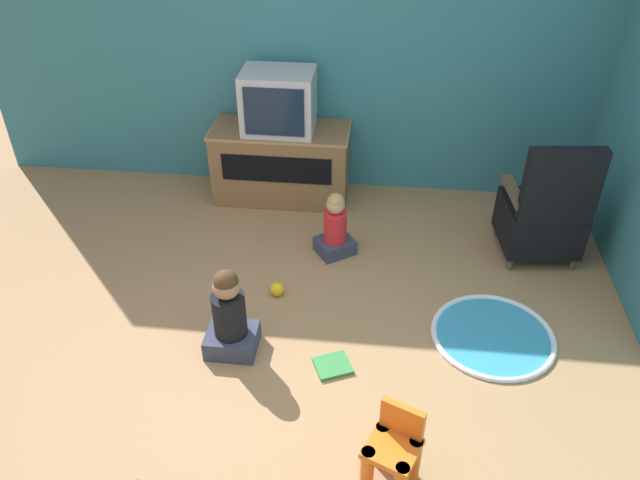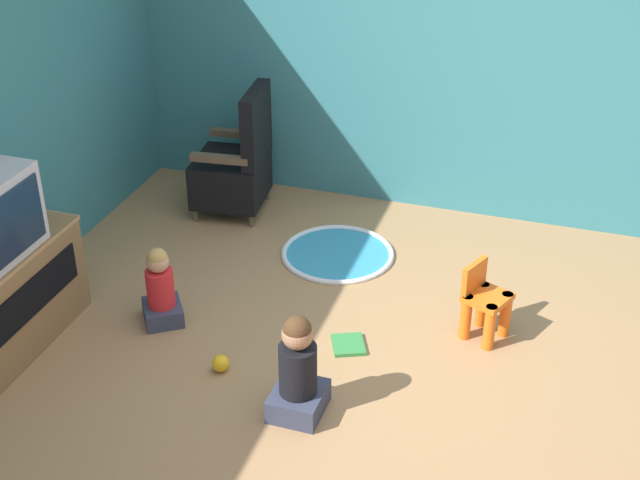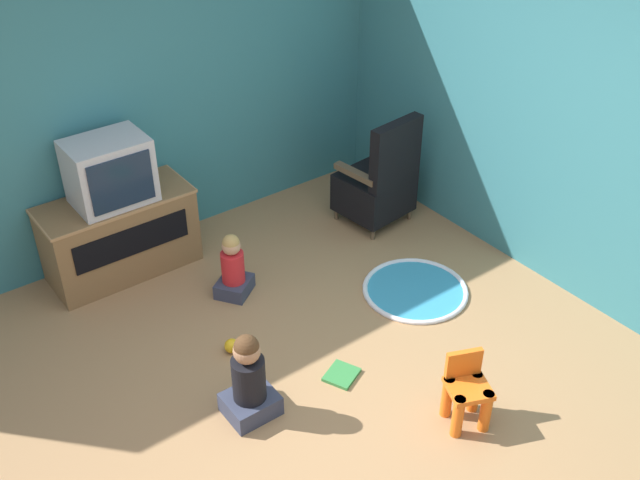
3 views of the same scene
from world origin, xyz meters
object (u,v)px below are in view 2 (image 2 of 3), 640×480
object	(u,v)px
child_watching_center	(161,290)
book	(348,345)
yellow_kid_chair	(484,305)
black_armchair	(236,166)
child_watching_left	(298,372)
toy_ball	(221,363)

from	to	relation	value
child_watching_center	book	distance (m)	1.21
yellow_kid_chair	child_watching_center	distance (m)	1.99
black_armchair	child_watching_left	world-z (taller)	black_armchair
yellow_kid_chair	child_watching_center	xyz separation A→B (m)	(-0.46, 1.94, 0.01)
child_watching_left	book	size ratio (longest dim) A/B	2.28
child_watching_center	toy_ball	size ratio (longest dim) A/B	5.13
child_watching_left	book	world-z (taller)	child_watching_left
black_armchair	child_watching_left	size ratio (longest dim) A/B	1.61
toy_ball	book	bearing A→B (deg)	-54.69
yellow_kid_chair	child_watching_center	bearing A→B (deg)	126.39
child_watching_left	book	bearing A→B (deg)	-7.60
yellow_kid_chair	child_watching_center	size ratio (longest dim) A/B	0.93
child_watching_center	toy_ball	xyz separation A→B (m)	(-0.36, -0.55, -0.17)
child_watching_left	toy_ball	size ratio (longest dim) A/B	6.10
yellow_kid_chair	toy_ball	bearing A→B (deg)	143.62
black_armchair	toy_ball	distance (m)	2.03
child_watching_left	black_armchair	bearing A→B (deg)	31.06
black_armchair	book	bearing A→B (deg)	36.19
black_armchair	yellow_kid_chair	size ratio (longest dim) A/B	2.05
black_armchair	toy_ball	size ratio (longest dim) A/B	9.80
child_watching_left	yellow_kid_chair	bearing A→B (deg)	-38.95
child_watching_left	toy_ball	xyz separation A→B (m)	(0.19, 0.55, -0.22)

